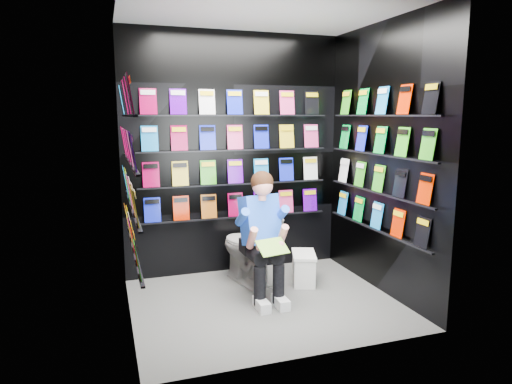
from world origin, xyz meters
name	(u,v)px	position (x,y,z in m)	size (l,w,h in m)	color
floor	(265,303)	(0.00, 0.00, 0.00)	(2.40, 2.40, 0.00)	#565553
ceiling	(266,9)	(0.00, 0.00, 2.60)	(2.40, 2.40, 0.00)	white
wall_back	(234,155)	(0.00, 1.00, 1.30)	(2.40, 0.04, 2.60)	black
wall_front	(315,179)	(0.00, -1.00, 1.30)	(2.40, 0.04, 2.60)	black
wall_left	(124,169)	(-1.20, 0.00, 1.30)	(0.04, 2.00, 2.60)	black
wall_right	(382,160)	(1.20, 0.00, 1.30)	(0.04, 2.00, 2.60)	black
comics_back	(235,154)	(0.00, 0.97, 1.31)	(2.10, 0.06, 1.37)	#BB6018
comics_left	(128,168)	(-1.17, 0.00, 1.31)	(0.06, 1.70, 1.37)	#BB6018
comics_right	(380,159)	(1.17, 0.00, 1.31)	(0.06, 1.70, 1.37)	#BB6018
toilet	(248,248)	(0.02, 0.58, 0.37)	(0.42, 0.75, 0.73)	white
longbox	(304,269)	(0.56, 0.36, 0.14)	(0.21, 0.39, 0.29)	silver
longbox_lid	(304,255)	(0.56, 0.36, 0.30)	(0.23, 0.41, 0.03)	silver
reader	(260,221)	(0.02, 0.20, 0.74)	(0.47, 0.69, 1.28)	blue
held_comic	(272,247)	(0.02, -0.15, 0.58)	(0.27, 0.01, 0.19)	green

